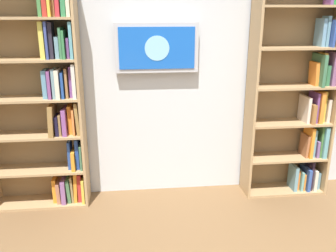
% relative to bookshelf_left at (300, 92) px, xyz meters
% --- Properties ---
extents(wall_back, '(4.52, 0.06, 2.70)m').
position_rel_bookshelf_left_xyz_m(wall_back, '(1.25, -0.17, 0.36)').
color(wall_back, silver).
rests_on(wall_back, ground).
extents(bookshelf_left, '(0.78, 0.28, 2.10)m').
position_rel_bookshelf_left_xyz_m(bookshelf_left, '(0.00, 0.00, 0.00)').
color(bookshelf_left, tan).
rests_on(bookshelf_left, ground).
extents(bookshelf_right, '(0.85, 0.28, 1.99)m').
position_rel_bookshelf_left_xyz_m(bookshelf_right, '(2.30, 0.00, 0.01)').
color(bookshelf_right, tan).
rests_on(bookshelf_right, ground).
extents(wall_mounted_tv, '(0.73, 0.07, 0.43)m').
position_rel_bookshelf_left_xyz_m(wall_mounted_tv, '(1.32, -0.09, 0.41)').
color(wall_mounted_tv, '#B7B7BC').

